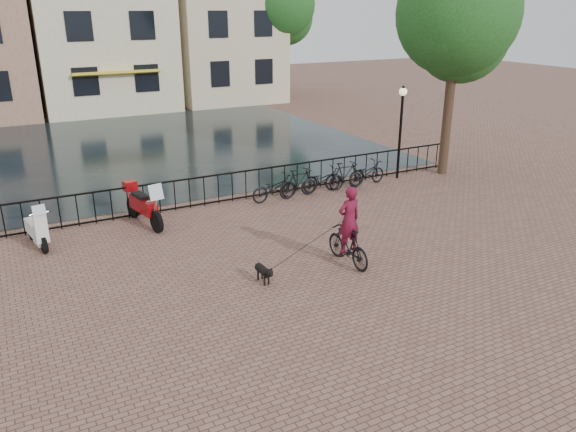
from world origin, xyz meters
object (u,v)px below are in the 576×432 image
cyclist (349,230)px  scooter (35,222)px  dog (263,273)px  lamp_post (401,117)px  motorcycle (143,201)px

cyclist → scooter: size_ratio=1.54×
cyclist → dog: bearing=-4.1°
lamp_post → cyclist: 8.32m
lamp_post → cyclist: (-5.99, -5.59, -1.45)m
dog → scooter: 6.71m
lamp_post → cyclist: bearing=-137.0°
lamp_post → motorcycle: (-9.90, -0.38, -1.61)m
lamp_post → scooter: bearing=-177.2°
cyclist → scooter: 8.53m
lamp_post → dog: 10.23m
dog → motorcycle: motorcycle is taller
motorcycle → cyclist: bearing=-64.3°
cyclist → scooter: (-6.95, 4.95, -0.22)m
scooter → lamp_post: bearing=-7.3°
lamp_post → motorcycle: 10.04m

